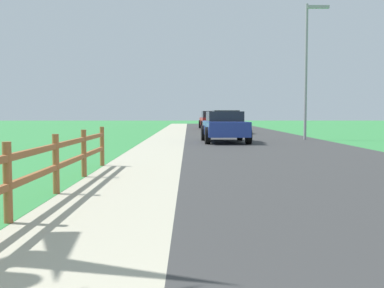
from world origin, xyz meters
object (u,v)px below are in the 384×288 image
object	(u,v)px
parked_car_beige	(225,122)
parked_car_red	(212,120)
parked_suv_blue	(225,126)
street_lamp	(308,60)

from	to	relation	value
parked_car_beige	parked_car_red	distance (m)	8.83
parked_suv_blue	street_lamp	world-z (taller)	street_lamp
parked_car_beige	street_lamp	size ratio (longest dim) A/B	0.64
parked_suv_blue	parked_car_red	xyz separation A→B (m)	(0.37, 18.67, 0.02)
street_lamp	parked_car_beige	bearing A→B (deg)	113.39
parked_suv_blue	street_lamp	distance (m)	5.67
parked_suv_blue	parked_car_beige	world-z (taller)	parked_car_beige
parked_car_red	street_lamp	bearing A→B (deg)	-76.90
parked_car_beige	parked_car_red	xyz separation A→B (m)	(-0.43, 8.82, -0.00)
parked_suv_blue	parked_car_red	distance (m)	18.67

